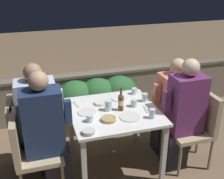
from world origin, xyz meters
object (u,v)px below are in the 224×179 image
(person_blue_shirt, at_px, (41,120))
(chair_right_near, at_px, (197,122))
(person_purple_stripe, at_px, (183,115))
(chair_right_far, at_px, (186,109))
(beer_bottle, at_px, (121,102))
(person_coral_top, at_px, (172,106))
(person_navy_jumper, at_px, (47,133))
(chair_left_far, at_px, (23,131))
(chair_left_near, at_px, (28,147))

(person_blue_shirt, xyz_separation_m, chair_right_near, (1.73, -0.38, -0.11))
(person_purple_stripe, height_order, chair_right_far, person_purple_stripe)
(beer_bottle, bearing_deg, person_coral_top, 12.32)
(person_navy_jumper, distance_m, beer_bottle, 0.84)
(person_navy_jumper, bearing_deg, chair_left_far, 127.01)
(person_purple_stripe, height_order, beer_bottle, person_purple_stripe)
(person_blue_shirt, height_order, chair_right_far, person_blue_shirt)
(chair_left_near, distance_m, person_coral_top, 1.75)
(chair_right_far, xyz_separation_m, beer_bottle, (-0.92, -0.16, 0.31))
(person_navy_jumper, xyz_separation_m, person_purple_stripe, (1.49, -0.06, -0.00))
(chair_left_near, xyz_separation_m, person_blue_shirt, (0.16, 0.32, 0.11))
(person_navy_jumper, distance_m, person_blue_shirt, 0.32)
(person_blue_shirt, distance_m, beer_bottle, 0.90)
(person_navy_jumper, height_order, chair_right_near, person_navy_jumper)
(beer_bottle, bearing_deg, chair_left_near, -173.68)
(chair_right_far, bearing_deg, person_blue_shirt, 178.31)
(chair_left_near, xyz_separation_m, chair_left_far, (-0.04, 0.32, 0.00))
(person_navy_jumper, xyz_separation_m, chair_left_far, (-0.24, 0.32, -0.13))
(person_purple_stripe, xyz_separation_m, person_coral_top, (0.04, 0.33, -0.06))
(chair_left_near, height_order, beer_bottle, beer_bottle)
(beer_bottle, bearing_deg, chair_right_near, -10.94)
(chair_right_far, bearing_deg, person_navy_jumper, -171.19)
(chair_right_near, distance_m, chair_right_far, 0.33)
(person_coral_top, bearing_deg, chair_right_near, -63.42)
(chair_left_far, height_order, person_blue_shirt, person_blue_shirt)
(chair_right_near, relative_size, beer_bottle, 3.33)
(person_coral_top, bearing_deg, person_navy_jumper, -170.02)
(person_purple_stripe, relative_size, chair_right_far, 1.46)
(chair_right_near, height_order, person_purple_stripe, person_purple_stripe)
(chair_left_far, relative_size, beer_bottle, 3.33)
(person_purple_stripe, height_order, person_coral_top, person_purple_stripe)
(chair_left_near, relative_size, person_blue_shirt, 0.69)
(person_navy_jumper, bearing_deg, person_blue_shirt, 96.86)
(chair_left_near, distance_m, person_blue_shirt, 0.38)
(person_blue_shirt, relative_size, chair_right_far, 1.44)
(chair_right_near, distance_m, person_purple_stripe, 0.24)
(chair_left_near, bearing_deg, chair_left_far, 96.99)
(person_blue_shirt, height_order, beer_bottle, person_blue_shirt)
(chair_right_far, bearing_deg, chair_right_near, -97.42)
(person_navy_jumper, distance_m, person_coral_top, 1.55)
(chair_right_near, bearing_deg, chair_right_far, 82.58)
(chair_left_far, relative_size, person_purple_stripe, 0.69)
(person_navy_jumper, relative_size, chair_right_far, 1.47)
(person_navy_jumper, height_order, beer_bottle, person_navy_jumper)
(chair_right_near, xyz_separation_m, person_purple_stripe, (-0.20, -0.00, 0.13))
(chair_left_far, height_order, person_coral_top, person_coral_top)
(chair_left_far, height_order, person_purple_stripe, person_purple_stripe)
(person_navy_jumper, height_order, person_blue_shirt, person_navy_jumper)
(person_coral_top, bearing_deg, chair_left_near, -171.17)
(chair_right_near, height_order, person_coral_top, person_coral_top)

